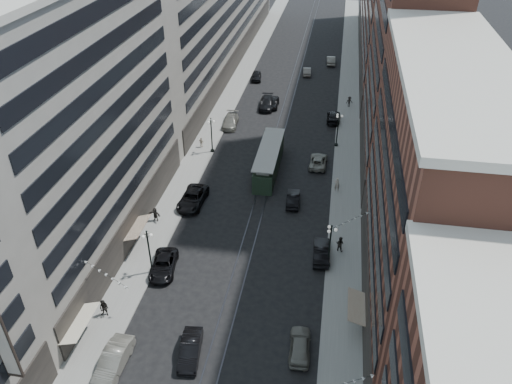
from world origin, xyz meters
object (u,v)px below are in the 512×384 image
Objects in this scene: lamppost_se_far at (330,245)px; car_5 at (190,350)px; lamppost_sw_mid at (212,134)px; car_12 at (333,117)px; car_extra_1 at (331,60)px; car_8 at (230,121)px; pedestrian_6 at (201,142)px; car_11 at (318,161)px; car_1 at (113,361)px; pedestrian_5 at (155,214)px; pedestrian_9 at (349,102)px; car_4 at (300,345)px; car_13 at (273,103)px; streetcar at (269,161)px; car_14 at (307,71)px; pedestrian_2 at (104,308)px; car_9 at (256,76)px; car_2 at (164,265)px; lamppost_se_mid at (338,128)px; car_extra_2 at (293,198)px; lamppost_sw_far at (149,250)px; pedestrian_8 at (337,184)px; car_10 at (321,252)px; pedestrian_7 at (340,244)px; car_7 at (193,198)px; car_extra_0 at (266,103)px.

lamppost_se_far is 1.15× the size of car_5.
car_12 is at bearing 38.77° from lamppost_sw_mid.
car_8 is at bearing 62.36° from car_extra_1.
car_11 is at bearing -170.03° from pedestrian_6.
pedestrian_5 is (-3.45, 20.86, 0.17)m from car_1.
car_1 is 62.41m from pedestrian_9.
car_5 is (-9.47, -2.04, -0.00)m from car_4.
car_13 is 2.95× the size of pedestrian_6.
car_13 is (5.93, 8.91, -0.02)m from car_8.
car_14 is (2.20, 39.62, -0.92)m from streetcar.
lamppost_sw_mid reaches higher than car_extra_1.
pedestrian_2 is 64.73m from car_9.
car_2 is at bearing -133.32° from pedestrian_9.
lamppost_se_mid is at bearing 53.46° from car_2.
car_extra_2 is (6.44, 25.20, -0.05)m from car_5.
lamppost_sw_far is at bearing 73.77° from car_extra_1.
car_13 is 13.58m from pedestrian_9.
car_9 is 42.45m from pedestrian_8.
pedestrian_7 is at bearing -148.01° from car_10.
car_9 is at bearing 122.91° from lamppost_se_mid.
car_1 is 1.07× the size of car_10.
car_13 is at bearing -65.57° from pedestrian_8.
car_extra_1 is at bearing -91.35° from car_10.
pedestrian_7 is 0.37× the size of car_extra_1.
pedestrian_5 is (-19.10, 16.53, 0.25)m from car_4.
car_4 reaches higher than car_2.
car_14 is at bearing -88.98° from car_4.
pedestrian_2 is (-18.82, 1.06, 0.30)m from car_4.
car_2 is (-17.29, -31.44, -2.34)m from lamppost_se_mid.
lamppost_se_far is 20.00m from car_7.
pedestrian_8 is (12.12, -26.11, 0.32)m from car_13.
pedestrian_5 is (-3.45, -27.57, 0.22)m from car_8.
lamppost_sw_far is 7.31m from pedestrian_2.
car_13 is at bearing 52.62° from car_8.
lamppost_sw_far is 3.07× the size of pedestrian_5.
car_5 is 0.95× the size of car_extra_1.
car_9 is 0.93× the size of car_10.
lamppost_sw_far is 26.99m from pedestrian_8.
lamppost_sw_mid is 1.00× the size of lamppost_se_mid.
car_13 is 1.30m from car_extra_0.
car_1 reaches higher than car_14.
pedestrian_6 is (-3.09, 27.56, 0.19)m from car_2.
car_4 is 1.04× the size of car_14.
car_10 is 10.82m from car_extra_2.
lamppost_sw_far reaches higher than car_4.
car_2 is 1.15× the size of car_13.
car_11 is 2.75× the size of pedestrian_7.
car_4 is 0.97× the size of car_5.
lamppost_se_mid reaches higher than car_12.
car_1 is 26.61m from pedestrian_7.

